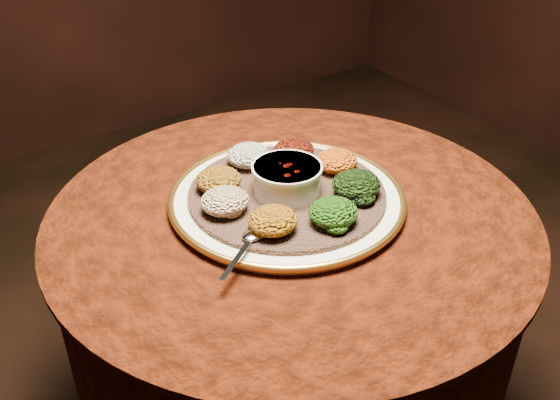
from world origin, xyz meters
TOP-DOWN VIEW (x-y plane):
  - table at (0.00, 0.00)m, footprint 0.96×0.96m
  - platter at (0.00, 0.02)m, footprint 0.55×0.55m
  - injera at (0.00, 0.02)m, footprint 0.47×0.47m
  - stew_bowl at (0.00, 0.02)m, footprint 0.14×0.14m
  - spoon at (-0.14, -0.08)m, footprint 0.13×0.10m
  - portion_ayib at (-0.00, 0.16)m, footprint 0.09×0.09m
  - portion_kitfo at (0.09, 0.12)m, footprint 0.09×0.08m
  - portion_tikil at (0.14, 0.04)m, footprint 0.09×0.08m
  - portion_gomen at (0.11, -0.06)m, footprint 0.10×0.09m
  - portion_mixveg at (0.01, -0.11)m, footprint 0.09×0.09m
  - portion_kik at (-0.09, -0.07)m, footprint 0.09×0.09m
  - portion_timatim at (-0.13, 0.03)m, footprint 0.09×0.09m
  - portion_shiro at (-0.10, 0.11)m, footprint 0.09×0.09m

SIDE VIEW (x-z plane):
  - table at x=0.00m, z-range 0.19..0.92m
  - platter at x=0.00m, z-range 0.73..0.76m
  - injera at x=0.00m, z-range 0.75..0.76m
  - spoon at x=-0.14m, z-range 0.76..0.77m
  - portion_tikil at x=0.14m, z-range 0.76..0.80m
  - portion_kitfo at x=0.09m, z-range 0.76..0.80m
  - portion_shiro at x=-0.10m, z-range 0.76..0.81m
  - portion_kik at x=-0.09m, z-range 0.76..0.81m
  - portion_mixveg at x=0.01m, z-range 0.76..0.81m
  - portion_timatim at x=-0.13m, z-range 0.76..0.81m
  - portion_ayib at x=0.00m, z-range 0.76..0.81m
  - portion_gomen at x=0.11m, z-range 0.76..0.81m
  - stew_bowl at x=0.00m, z-range 0.77..0.82m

